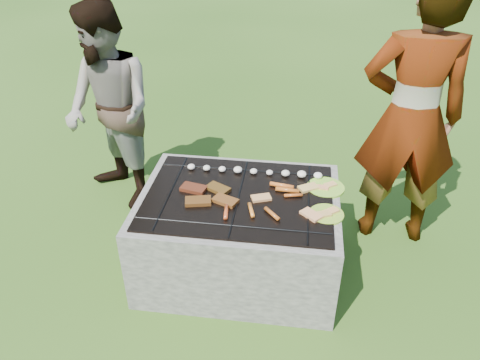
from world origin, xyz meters
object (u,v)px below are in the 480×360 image
Objects in this scene: fire_pit at (239,235)px; bystander at (110,110)px; cook at (411,118)px; plate_near at (327,214)px; plate_far at (326,187)px.

fire_pit is 0.79× the size of bystander.
cook is 2.24m from bystander.
bystander is at bearing 147.03° from fire_pit.
bystander reaches higher than plate_near.
fire_pit is at bearing 167.67° from plate_near.
plate_far is 0.19× the size of bystander.
plate_far is (0.56, 0.18, 0.33)m from fire_pit.
fire_pit is at bearing 7.71° from bystander.
plate_near is 0.95m from cook.
fire_pit is 0.66m from plate_near.
plate_near is 0.12× the size of cook.
bystander is (-1.68, 0.85, 0.22)m from plate_near.
fire_pit is 1.42m from cook.
bystander is (-1.12, 0.73, 0.54)m from fire_pit.
cook reaches higher than bystander.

